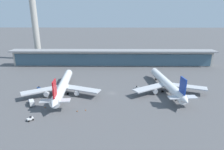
% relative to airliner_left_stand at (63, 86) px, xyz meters
% --- Properties ---
extents(ground_plane, '(1200.00, 1200.00, 0.00)m').
position_rel_airliner_left_stand_xyz_m(ground_plane, '(30.34, 1.27, -5.15)').
color(ground_plane, '#515154').
extents(airliner_left_stand, '(47.08, 61.47, 16.36)m').
position_rel_airliner_left_stand_xyz_m(airliner_left_stand, '(0.00, 0.00, 0.00)').
color(airliner_left_stand, white).
rests_on(airliner_left_stand, ground).
extents(airliner_centre_stand, '(47.05, 61.46, 16.36)m').
position_rel_airliner_left_stand_xyz_m(airliner_centre_stand, '(65.53, 4.84, 0.00)').
color(airliner_centre_stand, white).
rests_on(airliner_centre_stand, ground).
extents(service_truck_near_nose_white, '(3.22, 3.24, 2.05)m').
position_rel_airliner_left_stand_xyz_m(service_truck_near_nose_white, '(-7.49, -31.71, -4.28)').
color(service_truck_near_nose_white, silver).
rests_on(service_truck_near_nose_white, ground).
extents(service_truck_under_wing_blue, '(5.63, 7.48, 3.10)m').
position_rel_airliner_left_stand_xyz_m(service_truck_under_wing_blue, '(-13.31, -15.81, -3.46)').
color(service_truck_under_wing_blue, '#234C9E').
rests_on(service_truck_under_wing_blue, ground).
extents(service_truck_mid_apron_grey, '(3.08, 2.10, 2.05)m').
position_rel_airliner_left_stand_xyz_m(service_truck_mid_apron_grey, '(47.09, 8.60, -4.28)').
color(service_truck_mid_apron_grey, gray).
rests_on(service_truck_mid_apron_grey, ground).
extents(service_truck_by_tail_blue, '(3.11, 3.30, 2.05)m').
position_rel_airliner_left_stand_xyz_m(service_truck_by_tail_blue, '(-18.10, 7.20, -4.28)').
color(service_truck_by_tail_blue, '#234C9E').
rests_on(service_truck_by_tail_blue, ground).
extents(service_truck_on_taxiway_yellow, '(2.56, 6.93, 2.70)m').
position_rel_airliner_left_stand_xyz_m(service_truck_on_taxiway_yellow, '(70.02, -6.29, -4.34)').
color(service_truck_on_taxiway_yellow, yellow).
rests_on(service_truck_on_taxiway_yellow, ground).
extents(terminal_building, '(191.83, 12.80, 15.20)m').
position_rel_airliner_left_stand_xyz_m(terminal_building, '(30.34, 69.15, 2.71)').
color(terminal_building, '#B2ADA3').
rests_on(terminal_building, ground).
extents(control_tower, '(12.00, 12.00, 80.20)m').
position_rel_airliner_left_stand_xyz_m(control_tower, '(-50.84, 94.69, 38.42)').
color(control_tower, '#B2ADA3').
rests_on(control_tower, ground).
extents(safety_cone_alpha, '(0.62, 0.62, 0.70)m').
position_rel_airliner_left_stand_xyz_m(safety_cone_alpha, '(12.81, -22.83, -4.83)').
color(safety_cone_alpha, orange).
rests_on(safety_cone_alpha, ground).
extents(safety_cone_bravo, '(0.62, 0.62, 0.70)m').
position_rel_airliner_left_stand_xyz_m(safety_cone_bravo, '(-5.02, -18.85, -4.83)').
color(safety_cone_bravo, orange).
rests_on(safety_cone_bravo, ground).
extents(safety_cone_charlie, '(0.62, 0.62, 0.70)m').
position_rel_airliner_left_stand_xyz_m(safety_cone_charlie, '(17.08, -21.67, -4.83)').
color(safety_cone_charlie, orange).
rests_on(safety_cone_charlie, ground).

